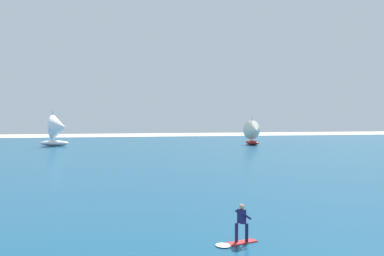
% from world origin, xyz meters
% --- Properties ---
extents(ocean, '(160.00, 90.00, 0.10)m').
position_xyz_m(ocean, '(0.00, 49.52, 0.05)').
color(ocean, navy).
rests_on(ocean, ground).
extents(kitesurfer, '(2.03, 1.22, 1.67)m').
position_xyz_m(kitesurfer, '(2.43, 17.17, 0.70)').
color(kitesurfer, red).
rests_on(kitesurfer, ocean).
extents(sailboat_heeled_over, '(3.50, 4.01, 4.53)m').
position_xyz_m(sailboat_heeled_over, '(18.87, 68.74, 2.17)').
color(sailboat_heeled_over, maroon).
rests_on(sailboat_heeled_over, ocean).
extents(sailboat_far_left, '(4.96, 4.34, 5.59)m').
position_xyz_m(sailboat_far_left, '(-12.58, 71.56, 2.66)').
color(sailboat_far_left, white).
rests_on(sailboat_far_left, ocean).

